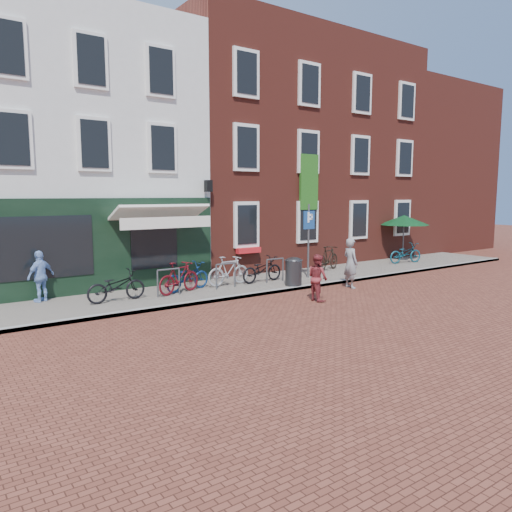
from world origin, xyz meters
TOP-DOWN VIEW (x-y plane):
  - ground at (0.00, 0.00)m, footprint 80.00×80.00m
  - sidewalk at (1.00, 1.50)m, footprint 24.00×3.00m
  - building_stucco at (-5.00, 7.00)m, footprint 8.00×8.00m
  - building_brick_mid at (2.00, 7.00)m, footprint 6.00×8.00m
  - building_brick_right at (8.00, 7.00)m, footprint 6.00×8.00m
  - filler_right at (14.50, 7.00)m, footprint 7.00×8.00m
  - litter_bin at (0.60, 0.32)m, footprint 0.55×0.55m
  - parking_sign at (2.01, 1.19)m, footprint 0.50×0.07m
  - parasol at (8.93, 2.40)m, footprint 2.30×2.30m
  - woman at (2.22, -0.69)m, footprint 0.46×0.65m
  - boy at (-0.01, -1.52)m, footprint 0.59×0.72m
  - cafe_person at (-6.77, 2.55)m, footprint 0.92×0.72m
  - bicycle_0 at (-5.03, 1.35)m, footprint 1.71×0.67m
  - bicycle_1 at (-3.08, 1.34)m, footprint 1.70×0.93m
  - bicycle_2 at (-2.66, 1.60)m, footprint 1.78×0.97m
  - bicycle_3 at (-1.14, 1.60)m, footprint 1.66×0.56m
  - bicycle_4 at (0.12, 1.44)m, footprint 1.73×0.72m
  - bicycle_5 at (3.78, 2.00)m, footprint 1.70×0.97m
  - bicycle_6 at (8.03, 1.56)m, footprint 1.77×0.89m

SIDE VIEW (x-z plane):
  - ground at x=0.00m, z-range 0.00..0.00m
  - sidewalk at x=1.00m, z-range 0.00..0.10m
  - bicycle_0 at x=-5.03m, z-range 0.10..0.99m
  - bicycle_2 at x=-2.66m, z-range 0.10..0.99m
  - bicycle_4 at x=0.12m, z-range 0.10..0.99m
  - bicycle_6 at x=8.03m, z-range 0.10..0.99m
  - bicycle_1 at x=-3.08m, z-range 0.10..1.08m
  - bicycle_3 at x=-1.14m, z-range 0.10..1.08m
  - bicycle_5 at x=3.78m, z-range 0.10..1.08m
  - litter_bin at x=0.60m, z-range 0.12..1.13m
  - boy at x=-0.01m, z-range 0.00..1.38m
  - cafe_person at x=-6.77m, z-range 0.10..1.56m
  - woman at x=2.22m, z-range 0.00..1.67m
  - parking_sign at x=2.01m, z-range 0.48..3.15m
  - parasol at x=8.93m, z-range 0.94..3.10m
  - building_stucco at x=-5.00m, z-range 0.00..9.00m
  - filler_right at x=14.50m, z-range 0.00..9.00m
  - building_brick_mid at x=2.00m, z-range 0.00..10.00m
  - building_brick_right at x=8.00m, z-range 0.00..10.00m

